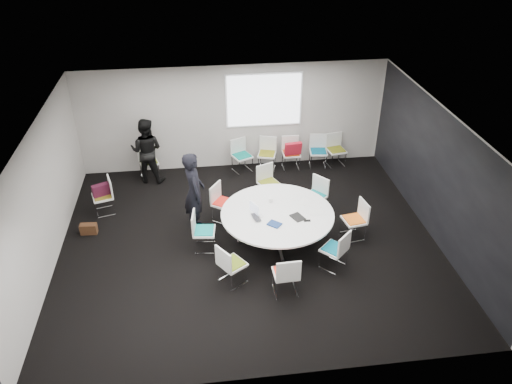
{
  "coord_description": "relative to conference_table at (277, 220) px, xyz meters",
  "views": [
    {
      "loc": [
        -0.94,
        -8.57,
        6.6
      ],
      "look_at": [
        0.2,
        0.4,
        1.0
      ],
      "focal_mm": 35.0,
      "sensor_mm": 36.0,
      "label": 1
    }
  ],
  "objects": [
    {
      "name": "papers_front",
      "position": [
        0.81,
        -0.09,
        0.18
      ],
      "size": [
        0.31,
        0.23,
        0.0
      ],
      "primitive_type": "cube",
      "rotation": [
        0.0,
        0.0,
        -0.06
      ],
      "color": "white",
      "rests_on": "conference_table"
    },
    {
      "name": "tablet_folio",
      "position": [
        -0.13,
        -0.41,
        0.19
      ],
      "size": [
        0.33,
        0.32,
        0.03
      ],
      "primitive_type": "cube",
      "rotation": [
        0.0,
        0.0,
        -0.7
      ],
      "color": "navy",
      "rests_on": "conference_table"
    },
    {
      "name": "chair_back_c",
      "position": [
        0.9,
        3.17,
        -0.28
      ],
      "size": [
        0.46,
        0.45,
        0.88
      ],
      "rotation": [
        0.0,
        0.0,
        3.13
      ],
      "color": "silver",
      "rests_on": "ground"
    },
    {
      "name": "room_shell",
      "position": [
        -0.5,
        0.04,
        0.84
      ],
      "size": [
        8.08,
        7.08,
        2.88
      ],
      "color": "black",
      "rests_on": "ground"
    },
    {
      "name": "cup",
      "position": [
        -0.08,
        0.43,
        0.22
      ],
      "size": [
        0.08,
        0.08,
        0.09
      ],
      "primitive_type": "cylinder",
      "color": "white",
      "rests_on": "conference_table"
    },
    {
      "name": "maroon_bag",
      "position": [
        -3.84,
        1.6,
        0.06
      ],
      "size": [
        0.42,
        0.3,
        0.28
      ],
      "primitive_type": "cube",
      "rotation": [
        0.0,
        0.0,
        0.45
      ],
      "color": "#431225",
      "rests_on": "chair_spare_left"
    },
    {
      "name": "person_main",
      "position": [
        -1.71,
        0.71,
        0.38
      ],
      "size": [
        0.52,
        0.73,
        1.87
      ],
      "primitive_type": "imported",
      "rotation": [
        0.0,
        0.0,
        1.69
      ],
      "color": "black",
      "rests_on": "ground"
    },
    {
      "name": "laptop_lid",
      "position": [
        -0.49,
        0.05,
        0.3
      ],
      "size": [
        0.16,
        0.27,
        0.22
      ],
      "primitive_type": "cube",
      "rotation": [
        0.0,
        0.0,
        2.09
      ],
      "color": "silver",
      "rests_on": "conference_table"
    },
    {
      "name": "phone",
      "position": [
        0.55,
        -0.37,
        0.18
      ],
      "size": [
        0.14,
        0.07,
        0.01
      ],
      "primitive_type": "cube",
      "rotation": [
        0.0,
        0.0,
        -0.03
      ],
      "color": "black",
      "rests_on": "conference_table"
    },
    {
      "name": "brown_bag",
      "position": [
        -4.08,
        0.79,
        -0.44
      ],
      "size": [
        0.37,
        0.18,
        0.24
      ],
      "primitive_type": "cube",
      "rotation": [
        0.0,
        0.0,
        -0.06
      ],
      "color": "#3C2313",
      "rests_on": "ground"
    },
    {
      "name": "chair_back_e",
      "position": [
        2.15,
        3.2,
        -0.28
      ],
      "size": [
        0.53,
        0.52,
        0.88
      ],
      "rotation": [
        0.0,
        0.0,
        3.32
      ],
      "color": "silver",
      "rests_on": "ground"
    },
    {
      "name": "conference_table",
      "position": [
        0.0,
        0.0,
        0.0
      ],
      "size": [
        2.38,
        2.38,
        0.73
      ],
      "color": "silver",
      "rests_on": "ground"
    },
    {
      "name": "chair_spare_left",
      "position": [
        -3.82,
        1.6,
        -0.28
      ],
      "size": [
        0.56,
        0.57,
        0.88
      ],
      "rotation": [
        0.0,
        0.0,
        1.85
      ],
      "color": "silver",
      "rests_on": "ground"
    },
    {
      "name": "person_back",
      "position": [
        -2.86,
        3.0,
        0.3
      ],
      "size": [
        0.96,
        0.83,
        1.71
      ],
      "primitive_type": "imported",
      "rotation": [
        0.0,
        0.0,
        2.9
      ],
      "color": "black",
      "rests_on": "ground"
    },
    {
      "name": "chair_person_back",
      "position": [
        -2.87,
        3.17,
        -0.28
      ],
      "size": [
        0.57,
        0.56,
        0.88
      ],
      "rotation": [
        0.0,
        0.0,
        3.43
      ],
      "color": "silver",
      "rests_on": "ground"
    },
    {
      "name": "papers_right",
      "position": [
        0.66,
        0.34,
        0.18
      ],
      "size": [
        0.35,
        0.37,
        0.0
      ],
      "primitive_type": "cube",
      "rotation": [
        0.0,
        0.0,
        0.92
      ],
      "color": "white",
      "rests_on": "conference_table"
    },
    {
      "name": "projection_screen",
      "position": [
        0.2,
        3.5,
        1.29
      ],
      "size": [
        1.9,
        0.03,
        1.35
      ],
      "primitive_type": "cube",
      "color": "white",
      "rests_on": "room_shell"
    },
    {
      "name": "chair_ring_h",
      "position": [
        0.99,
        -1.0,
        -0.28
      ],
      "size": [
        0.64,
        0.64,
        0.88
      ],
      "rotation": [
        0.0,
        0.0,
        7.05
      ],
      "color": "silver",
      "rests_on": "ground"
    },
    {
      "name": "chair_ring_d",
      "position": [
        -1.08,
        0.96,
        -0.28
      ],
      "size": [
        0.63,
        0.63,
        0.88
      ],
      "rotation": [
        0.0,
        0.0,
        4.12
      ],
      "color": "silver",
      "rests_on": "ground"
    },
    {
      "name": "chair_ring_e",
      "position": [
        -1.56,
        -0.07,
        -0.28
      ],
      "size": [
        0.5,
        0.51,
        0.88
      ],
      "rotation": [
        0.0,
        0.0,
        4.59
      ],
      "color": "silver",
      "rests_on": "ground"
    },
    {
      "name": "chair_back_d",
      "position": [
        1.65,
        3.18,
        -0.28
      ],
      "size": [
        0.51,
        0.5,
        0.88
      ],
      "rotation": [
        0.0,
        0.0,
        3.01
      ],
      "color": "silver",
      "rests_on": "ground"
    },
    {
      "name": "notebook_black",
      "position": [
        0.38,
        -0.23,
        0.18
      ],
      "size": [
        0.32,
        0.36,
        0.02
      ],
      "primitive_type": "cube",
      "rotation": [
        0.0,
        0.0,
        0.42
      ],
      "color": "black",
      "rests_on": "conference_table"
    },
    {
      "name": "chair_ring_b",
      "position": [
        1.05,
        0.98,
        -0.28
      ],
      "size": [
        0.64,
        0.64,
        0.88
      ],
      "rotation": [
        0.0,
        0.0,
        2.26
      ],
      "color": "silver",
      "rests_on": "ground"
    },
    {
      "name": "chair_ring_c",
      "position": [
        0.07,
        1.69,
        -0.28
      ],
      "size": [
        0.6,
        0.59,
        0.88
      ],
      "rotation": [
        0.0,
        0.0,
        3.55
      ],
      "color": "silver",
      "rests_on": "ground"
    },
    {
      "name": "chair_ring_f",
      "position": [
        -1.07,
        -1.19,
        -0.28
      ],
      "size": [
        0.63,
        0.63,
        0.88
      ],
      "rotation": [
        0.0,
        0.0,
        5.31
      ],
      "color": "silver",
      "rests_on": "ground"
    },
    {
      "name": "chair_back_a",
      "position": [
        -0.43,
        3.19,
        -0.28
      ],
      "size": [
        0.6,
        0.6,
        0.88
      ],
      "rotation": [
        0.0,
        0.0,
        3.57
      ],
      "color": "silver",
      "rests_on": "ground"
    },
    {
      "name": "chair_ring_g",
      "position": [
        -0.1,
        -1.6,
        -0.28
      ],
      "size": [
        0.48,
        0.47,
        0.88
      ],
      "rotation": [
        0.0,
        0.0,
        6.32
      ],
      "color": "silver",
      "rests_on": "ground"
    },
    {
      "name": "red_jacket",
      "position": [
        0.9,
        2.94,
        0.14
      ],
      "size": [
        0.45,
        0.2,
        0.36
      ],
      "primitive_type": "cube",
      "rotation": [
        0.17,
        0.0,
        0.11
      ],
      "color": "#B11526",
      "rests_on": "chair_back_c"
    },
    {
      "name": "chair_back_b",
      "position": [
        0.25,
        3.21,
        -0.28
      ],
      "size": [
        0.57,
        0.56,
        0.88
      ],
      "rotation": [
        0.0,
        0.0,
        2.86
      ],
      "color": "silver",
      "rests_on": "ground"
    },
    {
      "name": "laptop",
      "position": [
        -0.42,
        -0.13,
        0.19
      ],
      "size": [
        0.27,
        0.36,
        0.03
      ],
      "primitive_type": "imported",
      "rotation": [
        0.0,
        0.0,
        1.79
      ],
      "color": "#333338",
      "rests_on": "conference_table"
    },
    {
      "name": "chair_ring_a",
      "position": [
        1.68,
        -0.07,
        -0.28
      ],
      "size": [
        0.52,
        0.53,
        0.88
      ],
      "rotation": [
        0.0,
        0.0,
        1.74
      ],
      "color": "silver",
      "rests_on": "ground"
    }
  ]
}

